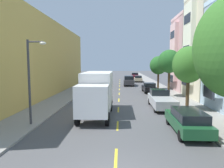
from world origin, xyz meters
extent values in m
plane|color=#4C4C4F|center=(0.00, 30.00, 0.00)|extent=(160.00, 160.00, 0.00)
cube|color=gray|center=(-7.10, 28.00, 0.07)|extent=(3.20, 120.00, 0.14)
cube|color=gray|center=(7.10, 28.00, 0.07)|extent=(3.20, 120.00, 0.14)
cube|color=yellow|center=(0.00, 2.00, 0.00)|extent=(0.14, 2.20, 0.01)
cube|color=yellow|center=(0.00, 7.00, 0.00)|extent=(0.14, 2.20, 0.01)
cube|color=yellow|center=(0.00, 12.00, 0.00)|extent=(0.14, 2.20, 0.01)
cube|color=yellow|center=(0.00, 17.00, 0.00)|extent=(0.14, 2.20, 0.01)
cube|color=yellow|center=(0.00, 22.00, 0.00)|extent=(0.14, 2.20, 0.01)
cube|color=yellow|center=(0.00, 27.00, 0.00)|extent=(0.14, 2.20, 0.01)
cube|color=yellow|center=(0.00, 32.00, 0.00)|extent=(0.14, 2.20, 0.01)
cube|color=yellow|center=(0.00, 37.00, 0.00)|extent=(0.14, 2.20, 0.01)
cube|color=yellow|center=(0.00, 42.00, 0.00)|extent=(0.14, 2.20, 0.01)
cube|color=yellow|center=(0.00, 47.00, 0.00)|extent=(0.14, 2.20, 0.01)
cube|color=#CAE7FE|center=(8.42, 11.45, 5.41)|extent=(0.55, 3.01, 7.82)
cube|color=#1E232D|center=(8.13, 11.45, 1.80)|extent=(0.04, 2.29, 1.10)
cube|color=#1E232D|center=(8.13, 11.45, 4.81)|extent=(0.04, 2.29, 1.10)
cube|color=#1E232D|center=(8.13, 11.45, 7.82)|extent=(0.04, 2.29, 1.10)
cube|color=white|center=(8.42, 18.33, 6.71)|extent=(0.55, 3.01, 9.69)
cube|color=#1E232D|center=(8.13, 18.33, 2.24)|extent=(0.04, 2.29, 1.10)
cube|color=#1E232D|center=(8.13, 18.33, 5.97)|extent=(0.04, 2.29, 1.10)
cube|color=#1E232D|center=(8.13, 18.33, 9.69)|extent=(0.04, 2.29, 1.10)
cube|color=#CC9E9E|center=(14.18, 25.22, 5.61)|extent=(10.95, 6.68, 11.23)
cube|color=#FECACA|center=(8.95, 25.22, 11.45)|extent=(0.60, 6.68, 0.44)
cube|color=#FECACA|center=(8.42, 25.22, 6.06)|extent=(0.55, 3.01, 8.76)
cube|color=#1E232D|center=(8.13, 25.22, 2.02)|extent=(0.04, 2.29, 1.10)
cube|color=#1E232D|center=(8.13, 25.22, 5.39)|extent=(0.04, 2.29, 1.10)
cube|color=#1E232D|center=(8.13, 25.22, 8.76)|extent=(0.04, 2.29, 1.10)
cube|color=tan|center=(-13.70, 20.00, 5.06)|extent=(10.00, 36.00, 10.11)
cylinder|color=#47331E|center=(6.40, 11.88, 1.58)|extent=(0.31, 0.31, 2.88)
ellipsoid|color=#387028|center=(6.40, 11.88, 4.27)|extent=(2.90, 2.90, 3.34)
cylinder|color=#47331E|center=(6.40, 19.29, 1.83)|extent=(0.26, 0.26, 3.38)
ellipsoid|color=#235B23|center=(6.40, 19.29, 4.63)|extent=(2.88, 2.88, 2.96)
cylinder|color=#47331E|center=(6.40, 26.70, 1.54)|extent=(0.30, 0.30, 2.80)
ellipsoid|color=#235B23|center=(6.40, 26.70, 4.06)|extent=(2.84, 2.84, 2.98)
cylinder|color=#38383D|center=(-6.10, 6.68, 3.06)|extent=(0.16, 0.16, 5.85)
cylinder|color=#38383D|center=(-5.55, 6.68, 5.84)|extent=(1.10, 0.10, 0.10)
ellipsoid|color=silver|center=(-5.05, 6.68, 5.74)|extent=(0.44, 0.28, 0.20)
cube|color=white|center=(-1.80, 10.88, 2.13)|extent=(2.42, 5.46, 2.95)
cube|color=white|center=(-1.79, 7.00, 1.76)|extent=(2.31, 1.91, 2.20)
cube|color=black|center=(-1.79, 6.10, 2.24)|extent=(2.02, 0.09, 0.97)
cube|color=black|center=(-1.81, 13.53, 0.43)|extent=(2.40, 0.17, 0.24)
cylinder|color=black|center=(-2.85, 6.95, 0.48)|extent=(0.28, 0.96, 0.96)
cylinder|color=black|center=(-0.73, 6.96, 0.48)|extent=(0.28, 0.96, 0.96)
cylinder|color=black|center=(-2.87, 12.40, 0.48)|extent=(0.28, 0.96, 0.96)
cylinder|color=black|center=(-0.75, 12.41, 0.48)|extent=(0.28, 0.96, 0.96)
cylinder|color=black|center=(-2.87, 11.30, 0.48)|extent=(0.28, 0.96, 0.96)
cylinder|color=black|center=(-0.75, 11.31, 0.48)|extent=(0.28, 0.96, 0.96)
cube|color=#7A9EC6|center=(-4.43, 54.36, 0.63)|extent=(1.88, 4.53, 0.60)
cube|color=black|center=(-4.42, 54.59, 1.18)|extent=(1.62, 2.19, 0.50)
cylinder|color=black|center=(-5.25, 52.84, 0.33)|extent=(0.23, 0.66, 0.66)
cylinder|color=black|center=(-3.67, 52.82, 0.33)|extent=(0.23, 0.66, 0.66)
cylinder|color=black|center=(-5.19, 55.90, 0.33)|extent=(0.23, 0.66, 0.66)
cylinder|color=black|center=(-3.61, 55.88, 0.33)|extent=(0.23, 0.66, 0.66)
cube|color=#B2B5BA|center=(4.21, 12.75, 0.73)|extent=(2.01, 5.30, 0.80)
cube|color=black|center=(4.20, 13.92, 1.43)|extent=(1.76, 1.59, 0.60)
cylinder|color=black|center=(5.09, 14.56, 0.33)|extent=(0.22, 0.66, 0.66)
cylinder|color=black|center=(3.31, 14.56, 0.33)|extent=(0.22, 0.66, 0.66)
cylinder|color=black|center=(5.10, 10.95, 0.33)|extent=(0.22, 0.66, 0.66)
cylinder|color=black|center=(3.32, 10.95, 0.33)|extent=(0.22, 0.66, 0.66)
cube|color=black|center=(4.49, 23.60, 0.64)|extent=(1.85, 4.05, 0.62)
cube|color=black|center=(4.50, 23.12, 1.23)|extent=(1.58, 1.72, 0.55)
cylinder|color=black|center=(5.21, 24.98, 0.33)|extent=(0.24, 0.67, 0.66)
cylinder|color=black|center=(3.69, 24.94, 0.33)|extent=(0.24, 0.67, 0.66)
cylinder|color=black|center=(5.28, 22.26, 0.33)|extent=(0.24, 0.67, 0.66)
cylinder|color=black|center=(3.77, 22.22, 0.33)|extent=(0.24, 0.67, 0.66)
cube|color=maroon|center=(4.27, 49.96, 0.73)|extent=(2.11, 5.34, 0.80)
cube|color=black|center=(4.29, 51.13, 1.43)|extent=(1.79, 1.63, 0.60)
cylinder|color=black|center=(5.20, 51.75, 0.33)|extent=(0.23, 0.66, 0.66)
cylinder|color=black|center=(3.42, 51.78, 0.33)|extent=(0.23, 0.66, 0.66)
cylinder|color=black|center=(5.12, 48.14, 0.33)|extent=(0.23, 0.66, 0.66)
cylinder|color=black|center=(3.34, 48.18, 0.33)|extent=(0.23, 0.66, 0.66)
cube|color=#194C28|center=(4.43, 5.83, 0.64)|extent=(1.88, 4.72, 0.62)
cube|color=black|center=(4.43, 5.46, 1.23)|extent=(1.64, 2.84, 0.55)
cylinder|color=black|center=(5.25, 7.42, 0.33)|extent=(0.23, 0.66, 0.66)
cylinder|color=black|center=(3.65, 7.44, 0.33)|extent=(0.23, 0.66, 0.66)
cylinder|color=black|center=(5.21, 4.23, 0.33)|extent=(0.23, 0.66, 0.66)
cylinder|color=black|center=(3.61, 4.25, 0.33)|extent=(0.23, 0.66, 0.66)
cube|color=tan|center=(4.34, 41.19, 0.64)|extent=(1.84, 4.04, 0.62)
cube|color=black|center=(4.33, 40.71, 1.23)|extent=(1.57, 1.72, 0.55)
cylinder|color=black|center=(5.13, 42.53, 0.33)|extent=(0.24, 0.67, 0.66)
cylinder|color=black|center=(3.61, 42.57, 0.33)|extent=(0.24, 0.67, 0.66)
cylinder|color=black|center=(5.07, 39.81, 0.33)|extent=(0.24, 0.67, 0.66)
cylinder|color=black|center=(3.55, 39.85, 0.33)|extent=(0.24, 0.67, 0.66)
cube|color=#AD1E1E|center=(-4.23, 44.16, 0.64)|extent=(1.89, 4.73, 0.62)
cube|color=black|center=(-4.24, 44.53, 1.23)|extent=(1.65, 2.84, 0.55)
cylinder|color=black|center=(-5.01, 42.55, 0.33)|extent=(0.23, 0.66, 0.66)
cylinder|color=black|center=(-3.41, 42.57, 0.33)|extent=(0.23, 0.66, 0.66)
cylinder|color=black|center=(-5.06, 45.74, 0.33)|extent=(0.23, 0.66, 0.66)
cylinder|color=black|center=(-3.46, 45.77, 0.33)|extent=(0.23, 0.66, 0.66)
cube|color=orange|center=(-4.43, 24.31, 0.78)|extent=(2.00, 4.82, 0.90)
cube|color=black|center=(-4.43, 24.31, 1.58)|extent=(1.74, 2.80, 0.70)
cylinder|color=black|center=(-5.28, 22.67, 0.33)|extent=(0.23, 0.66, 0.66)
cylinder|color=black|center=(-3.55, 22.69, 0.33)|extent=(0.23, 0.66, 0.66)
cylinder|color=black|center=(-5.31, 25.93, 0.33)|extent=(0.23, 0.66, 0.66)
cylinder|color=black|center=(-3.58, 25.95, 0.33)|extent=(0.23, 0.66, 0.66)
cube|color=#333338|center=(1.80, 33.03, 0.78)|extent=(1.95, 4.80, 0.90)
cube|color=black|center=(1.80, 33.03, 1.58)|extent=(1.72, 2.78, 0.70)
cylinder|color=black|center=(2.67, 34.66, 0.33)|extent=(0.22, 0.66, 0.66)
cylinder|color=black|center=(0.94, 34.66, 0.33)|extent=(0.22, 0.66, 0.66)
cylinder|color=black|center=(2.67, 31.40, 0.33)|extent=(0.22, 0.66, 0.66)
cylinder|color=black|center=(0.94, 31.40, 0.33)|extent=(0.22, 0.66, 0.66)
camera|label=1|loc=(0.20, -6.95, 4.39)|focal=32.49mm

